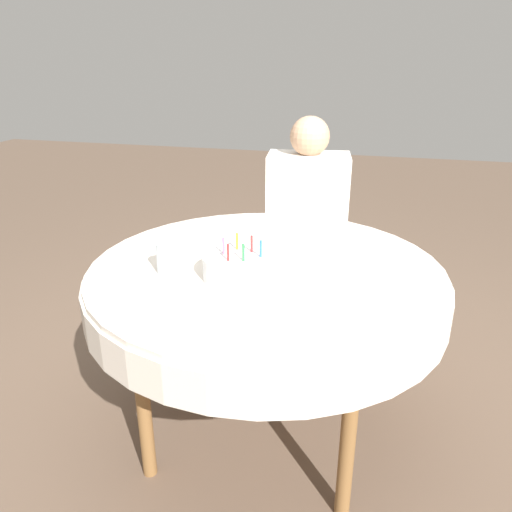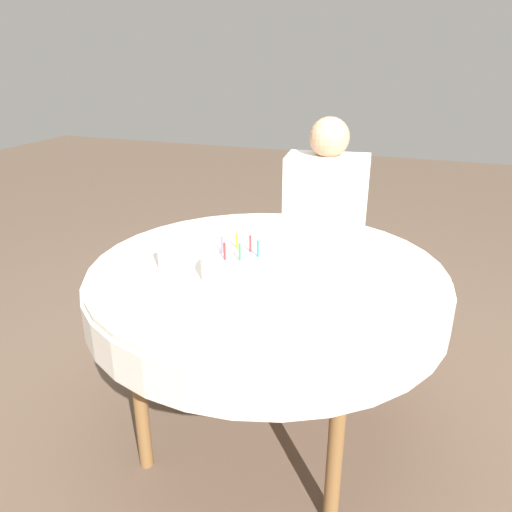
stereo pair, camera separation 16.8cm
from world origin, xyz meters
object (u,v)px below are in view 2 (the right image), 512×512
at_px(drinking_glass, 167,254).
at_px(birthday_cake, 240,266).
at_px(person, 325,207).
at_px(chair, 325,239).

bearing_deg(drinking_glass, birthday_cake, 5.32).
relative_size(birthday_cake, drinking_glass, 2.38).
distance_m(person, drinking_glass, 1.10).
xyz_separation_m(chair, drinking_glass, (-0.32, -1.14, 0.30)).
bearing_deg(drinking_glass, chair, 74.41).
bearing_deg(person, drinking_glass, -115.03).
distance_m(birthday_cake, drinking_glass, 0.27).
distance_m(chair, person, 0.23).
distance_m(chair, birthday_cake, 1.15).
bearing_deg(person, birthday_cake, -101.12).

